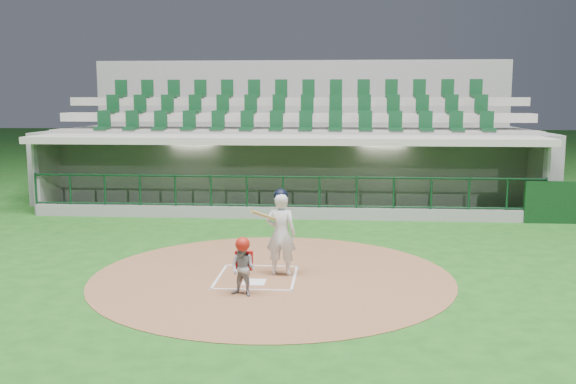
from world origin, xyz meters
name	(u,v)px	position (x,y,z in m)	size (l,w,h in m)	color
ground	(259,274)	(0.00, 0.00, 0.00)	(120.00, 120.00, 0.00)	#184D16
dirt_circle	(272,276)	(0.30, -0.20, 0.01)	(7.20, 7.20, 0.01)	brown
home_plate	(254,282)	(0.00, -0.70, 0.02)	(0.43, 0.43, 0.02)	white
batter_box_chalk	(257,277)	(0.00, -0.30, 0.02)	(1.55, 1.80, 0.01)	white
dugout_structure	(292,179)	(0.12, 7.83, 0.96)	(16.40, 3.70, 3.00)	slate
seating_deck	(294,156)	(0.00, 10.91, 1.42)	(17.00, 6.72, 5.15)	slate
batter	(281,232)	(0.46, -0.09, 0.89)	(0.87, 0.88, 1.75)	silver
catcher	(243,266)	(-0.10, -1.49, 0.55)	(0.59, 0.52, 1.07)	#98989E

